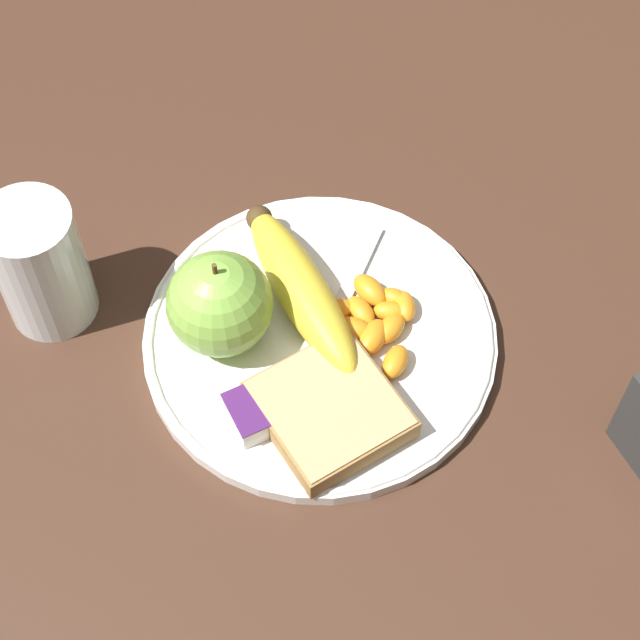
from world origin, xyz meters
TOP-DOWN VIEW (x-y plane):
  - ground_plane at (0.00, 0.00)m, footprint 3.00×3.00m
  - plate at (0.00, 0.00)m, footprint 0.27×0.27m
  - juice_glass at (0.12, 0.17)m, footprint 0.07×0.07m
  - apple at (0.03, 0.07)m, footprint 0.08×0.08m
  - banana at (0.03, 0.00)m, footprint 0.17×0.04m
  - bread_slice at (-0.07, 0.03)m, footprint 0.11×0.10m
  - fork at (0.00, -0.01)m, footprint 0.13×0.14m
  - jam_packet at (-0.05, 0.08)m, footprint 0.04×0.03m
  - orange_segment_0 at (0.01, -0.05)m, footprint 0.04×0.03m
  - orange_segment_1 at (-0.00, -0.03)m, footprint 0.03×0.02m
  - orange_segment_2 at (-0.00, -0.07)m, footprint 0.03×0.03m
  - orange_segment_3 at (-0.03, -0.03)m, footprint 0.04×0.04m
  - orange_segment_4 at (-0.01, -0.07)m, footprint 0.03×0.02m
  - orange_segment_5 at (0.01, -0.02)m, footprint 0.03×0.03m
  - orange_segment_6 at (-0.01, -0.06)m, footprint 0.03×0.03m
  - orange_segment_7 at (-0.01, -0.02)m, footprint 0.04×0.04m
  - orange_segment_8 at (-0.02, -0.05)m, footprint 0.03×0.03m
  - orange_segment_9 at (-0.05, -0.04)m, footprint 0.03×0.03m

SIDE VIEW (x-z plane):
  - ground_plane at x=0.00m, z-range 0.00..0.00m
  - plate at x=0.00m, z-range 0.00..0.02m
  - fork at x=0.00m, z-range 0.01..0.02m
  - orange_segment_2 at x=0.00m, z-range 0.01..0.03m
  - orange_segment_6 at x=-0.01m, z-range 0.01..0.03m
  - orange_segment_4 at x=-0.01m, z-range 0.01..0.03m
  - orange_segment_1 at x=0.00m, z-range 0.01..0.03m
  - orange_segment_8 at x=-0.02m, z-range 0.01..0.03m
  - orange_segment_9 at x=-0.05m, z-range 0.01..0.03m
  - orange_segment_5 at x=0.01m, z-range 0.01..0.03m
  - orange_segment_0 at x=0.01m, z-range 0.01..0.03m
  - orange_segment_3 at x=-0.03m, z-range 0.01..0.03m
  - orange_segment_7 at x=-0.01m, z-range 0.01..0.03m
  - jam_packet at x=-0.05m, z-range 0.01..0.03m
  - bread_slice at x=-0.07m, z-range 0.01..0.03m
  - banana at x=0.03m, z-range 0.01..0.05m
  - juice_glass at x=0.12m, z-range 0.00..0.11m
  - apple at x=0.03m, z-range 0.01..0.10m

